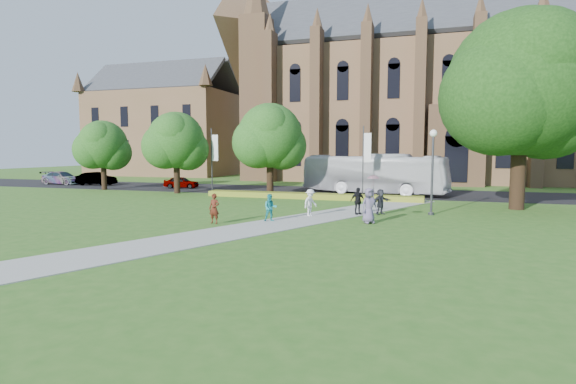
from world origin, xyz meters
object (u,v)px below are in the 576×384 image
(large_tree, at_px, (522,84))
(pedestrian_0, at_px, (214,209))
(car_0, at_px, (181,182))
(car_1, at_px, (96,179))
(streetlamp, at_px, (433,162))
(car_2, at_px, (62,178))
(tour_coach, at_px, (374,174))

(large_tree, distance_m, pedestrian_0, 21.73)
(car_0, bearing_deg, car_1, 77.76)
(streetlamp, relative_size, car_1, 1.17)
(car_1, distance_m, pedestrian_0, 32.19)
(large_tree, xyz_separation_m, car_0, (-30.50, 7.91, -7.73))
(pedestrian_0, bearing_deg, car_2, 148.46)
(car_2, relative_size, pedestrian_0, 3.12)
(large_tree, relative_size, pedestrian_0, 8.10)
(large_tree, bearing_deg, car_1, 168.61)
(tour_coach, height_order, car_1, tour_coach)
(large_tree, bearing_deg, tour_coach, 144.12)
(tour_coach, height_order, car_0, tour_coach)
(tour_coach, relative_size, pedestrian_0, 8.02)
(pedestrian_0, bearing_deg, car_0, 127.55)
(car_0, height_order, car_2, car_2)
(car_0, relative_size, pedestrian_0, 2.20)
(tour_coach, height_order, pedestrian_0, tour_coach)
(streetlamp, height_order, pedestrian_0, streetlamp)
(car_0, bearing_deg, pedestrian_0, -154.54)
(streetlamp, relative_size, pedestrian_0, 3.22)
(car_2, bearing_deg, streetlamp, -104.80)
(car_0, height_order, pedestrian_0, pedestrian_0)
(streetlamp, distance_m, pedestrian_0, 13.54)
(streetlamp, bearing_deg, large_tree, 39.29)
(large_tree, bearing_deg, pedestrian_0, -144.85)
(car_0, distance_m, pedestrian_0, 24.03)
(car_1, relative_size, pedestrian_0, 2.74)
(car_2, bearing_deg, car_1, -87.94)
(car_1, relative_size, car_2, 0.88)
(car_0, bearing_deg, large_tree, -114.20)
(car_1, distance_m, car_2, 4.91)
(tour_coach, bearing_deg, car_0, 103.03)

